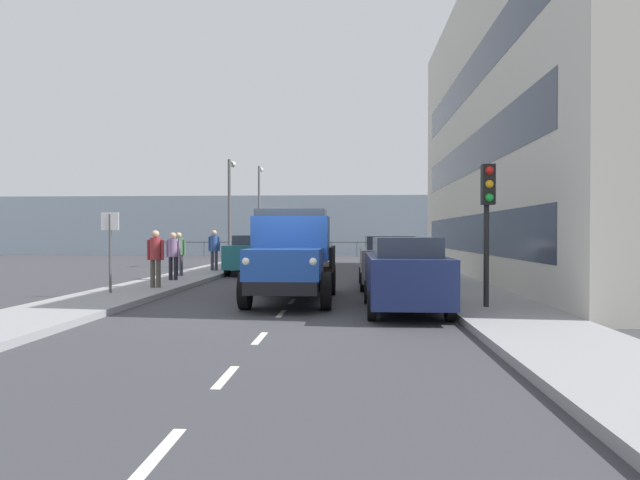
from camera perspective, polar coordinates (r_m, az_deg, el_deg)
The scene contains 21 objects.
ground_plane at distance 22.80m, azimuth -0.67°, elevation -3.86°, with size 80.00×80.00×0.00m, color #38383D.
sidewalk_left at distance 22.98m, azimuth 11.67°, elevation -3.65°, with size 2.34×40.59×0.15m, color gray.
sidewalk_right at distance 23.65m, azimuth -12.66°, elevation -3.53°, with size 2.34×40.59×0.15m, color gray.
road_centreline_markings at distance 22.34m, azimuth -0.75°, elevation -3.94°, with size 0.12×37.26×0.01m.
building_terrace at distance 23.30m, azimuth 22.63°, elevation 10.78°, with size 6.16×22.06×11.83m.
sea_horizon at distance 46.00m, azimuth 1.34°, elevation 1.55°, with size 80.00×0.80×5.00m, color #8C9EAD.
seawall_railing at distance 42.41m, azimuth 1.18°, elevation -0.52°, with size 28.08×0.08×1.20m.
truck_vintage_blue at distance 14.27m, azimuth -2.99°, elevation -1.84°, with size 2.17×5.64×2.43m.
car_navy_kerbside_near at distance 12.76m, azimuth 8.79°, elevation -3.42°, with size 1.78×4.44×1.72m.
car_grey_kerbside_1 at distance 18.37m, azimuth 7.11°, elevation -2.16°, with size 1.91×4.44×1.72m.
car_teal_oppositeside_0 at distance 24.73m, azimuth -6.88°, elevation -1.43°, with size 1.97×4.53×1.72m.
car_red_oppositeside_1 at distance 30.51m, azimuth -4.94°, elevation -1.03°, with size 1.87×4.16×1.72m.
car_white_oppositeside_2 at distance 36.87m, azimuth -3.51°, elevation -0.73°, with size 1.80×4.27×1.72m.
pedestrian_with_bag at distance 17.49m, azimuth -16.77°, elevation -1.38°, with size 0.53×0.34×1.75m.
pedestrian_couple_b at distance 20.16m, azimuth -15.06°, elevation -1.21°, with size 0.53×0.34×1.69m.
pedestrian_in_dark_coat at distance 22.13m, azimuth -14.50°, elevation -1.04°, with size 0.53×0.34×1.70m.
pedestrian_strolling at distance 24.94m, azimuth -10.97°, elevation -0.67°, with size 0.53×0.34×1.81m.
traffic_light_near at distance 12.82m, azimuth 17.07°, elevation 3.63°, with size 0.28×0.41×3.20m.
lamp_post_promenade at distance 29.20m, azimuth -9.35°, elevation 4.02°, with size 0.32×1.14×5.54m.
lamp_post_far at distance 39.90m, azimuth -6.33°, elevation 3.87°, with size 0.32×1.14×6.52m.
street_sign at distance 16.37m, azimuth -21.03°, elevation 0.21°, with size 0.50×0.07×2.25m.
Camera 1 is at (-1.58, 12.40, 1.81)m, focal length 30.71 mm.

